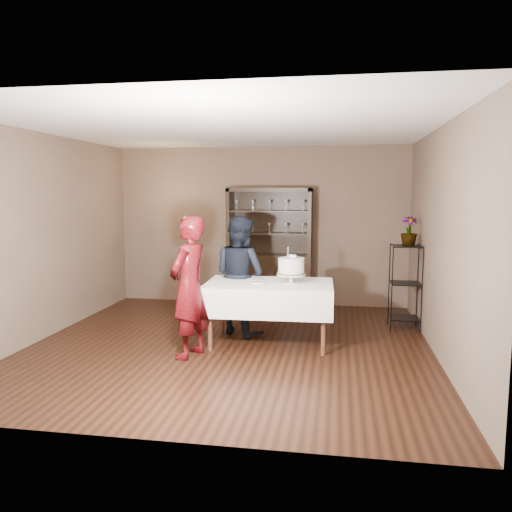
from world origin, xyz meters
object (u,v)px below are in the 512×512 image
at_px(cake_table, 269,297).
at_px(woman, 189,287).
at_px(plant_etagere, 405,283).
at_px(potted_plant, 409,231).
at_px(man, 240,275).
at_px(china_hutch, 270,268).
at_px(cake, 291,267).

relative_size(cake_table, woman, 0.97).
xyz_separation_m(plant_etagere, potted_plant, (0.03, 0.04, 0.74)).
height_order(cake_table, man, man).
bearing_deg(plant_etagere, china_hutch, 153.17).
bearing_deg(plant_etagere, cake_table, -149.47).
height_order(china_hutch, cake, china_hutch).
bearing_deg(cake_table, woman, -143.75).
bearing_deg(potted_plant, plant_etagere, -128.62).
xyz_separation_m(woman, cake, (1.13, 0.64, 0.16)).
relative_size(cake, potted_plant, 1.23).
height_order(plant_etagere, woman, woman).
relative_size(woman, cake, 3.34).
distance_m(plant_etagere, woman, 3.15).
bearing_deg(cake, man, 149.34).
bearing_deg(man, potted_plant, -130.35).
height_order(cake_table, potted_plant, potted_plant).
height_order(cake_table, cake, cake).
bearing_deg(potted_plant, cake, -145.01).
xyz_separation_m(china_hutch, cake, (0.56, -2.10, 0.33)).
xyz_separation_m(china_hutch, plant_etagere, (2.08, -1.05, -0.01)).
relative_size(china_hutch, cake_table, 1.23).
bearing_deg(cake, potted_plant, 34.99).
relative_size(cake_table, cake, 3.25).
xyz_separation_m(cake_table, potted_plant, (1.83, 1.10, 0.78)).
distance_m(china_hutch, cake, 2.20).
relative_size(china_hutch, potted_plant, 4.93).
distance_m(woman, potted_plant, 3.24).
xyz_separation_m(china_hutch, man, (-0.18, -1.66, 0.14)).
xyz_separation_m(woman, man, (0.39, 1.08, -0.03)).
height_order(plant_etagere, man, man).
distance_m(man, potted_plant, 2.45).
bearing_deg(man, plant_etagere, -131.08).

